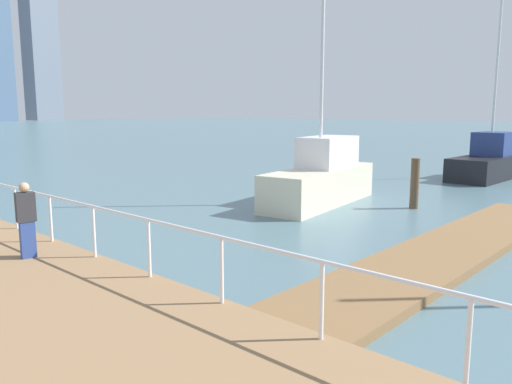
% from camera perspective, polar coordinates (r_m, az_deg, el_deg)
% --- Properties ---
extents(ground_plane, '(300.00, 300.00, 0.00)m').
position_cam_1_polar(ground_plane, '(17.84, -18.89, -2.20)').
color(ground_plane, slate).
extents(floating_dock, '(13.65, 2.00, 0.18)m').
position_cam_1_polar(floating_dock, '(12.92, 20.85, -6.13)').
color(floating_dock, olive).
rests_on(floating_dock, ground_plane).
extents(boardwalk_railing, '(0.06, 24.32, 1.08)m').
position_cam_1_polar(boardwalk_railing, '(6.21, 14.65, -11.03)').
color(boardwalk_railing, white).
rests_on(boardwalk_railing, boardwalk).
extents(dock_piling_0, '(0.29, 0.29, 1.74)m').
position_cam_1_polar(dock_piling_0, '(18.28, 17.40, 0.92)').
color(dock_piling_0, brown).
rests_on(dock_piling_0, ground_plane).
extents(moored_boat_0, '(6.34, 2.17, 8.94)m').
position_cam_1_polar(moored_boat_0, '(27.89, 24.87, 3.15)').
color(moored_boat_0, black).
rests_on(moored_boat_0, ground_plane).
extents(moored_boat_2, '(6.13, 2.60, 8.16)m').
position_cam_1_polar(moored_boat_2, '(18.52, 7.37, 1.61)').
color(moored_boat_2, beige).
rests_on(moored_boat_2, ground_plane).
extents(pedestrian_2, '(0.40, 0.29, 1.55)m').
position_cam_1_polar(pedestrian_2, '(11.23, -24.39, -2.82)').
color(pedestrian_2, '#334C99').
rests_on(pedestrian_2, boardwalk).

